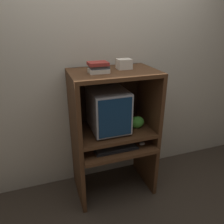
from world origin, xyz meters
The scene contains 11 objects.
ground_plane centered at (0.00, 0.00, 0.00)m, with size 12.00×12.00×0.00m, color #3D3328.
wall_back centered at (0.00, 0.62, 1.30)m, with size 6.00×0.06×2.60m.
desk_base centered at (0.00, 0.24, 0.39)m, with size 0.85×0.61×0.63m.
desk_monitor_shelf centered at (0.00, 0.28, 0.75)m, with size 0.85×0.56×0.15m.
hutch_upper centered at (0.00, 0.31, 1.19)m, with size 0.85×0.56×0.63m.
crt_monitor centered at (-0.06, 0.29, 1.01)m, with size 0.36×0.46×0.44m.
keyboard centered at (-0.03, 0.10, 0.64)m, with size 0.45×0.13×0.03m.
mouse centered at (0.26, 0.10, 0.65)m, with size 0.07×0.04×0.03m.
snack_bag centered at (0.25, 0.23, 0.84)m, with size 0.16×0.12×0.13m.
book_stack centered at (-0.16, 0.25, 1.46)m, with size 0.19×0.14×0.10m.
storage_box centered at (0.13, 0.33, 1.45)m, with size 0.14×0.12×0.10m.
Camera 1 is at (-0.68, -1.68, 1.87)m, focal length 35.00 mm.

